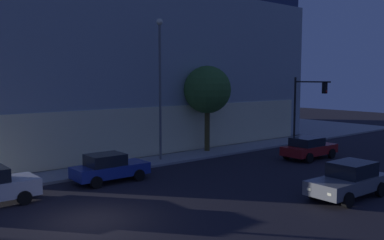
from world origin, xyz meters
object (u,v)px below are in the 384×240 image
Objects in this scene: street_lamp_sidewalk at (160,74)px; car_grey at (349,180)px; traffic_light_far_corner at (306,99)px; car_blue at (109,168)px; modern_building at (94,62)px; car_red at (309,148)px; sidewalk_tree at (207,90)px.

street_lamp_sidewalk reaches higher than car_grey.
traffic_light_far_corner is 16.99m from car_grey.
car_blue is 12.27m from car_grey.
modern_building is 6.96× the size of car_red.
traffic_light_far_corner reaches higher than car_blue.
sidewalk_tree is at bearing 18.33° from car_blue.
street_lamp_sidewalk is at bearing 145.80° from car_red.
modern_building is at bearing 65.81° from car_blue.
traffic_light_far_corner is 1.30× the size of car_red.
street_lamp_sidewalk reaches higher than traffic_light_far_corner.
modern_building is 4.64× the size of sidewalk_tree.
modern_building is 3.17× the size of street_lamp_sidewalk.
car_grey is at bearing -91.81° from modern_building.
car_grey is at bearing -133.95° from car_red.
car_grey is 1.07× the size of car_red.
car_red is (3.86, -6.36, -3.95)m from sidewalk_tree.
sidewalk_tree reaches higher than car_grey.
street_lamp_sidewalk reaches higher than car_red.
street_lamp_sidewalk is 2.06× the size of car_grey.
street_lamp_sidewalk reaches higher than sidewalk_tree.
street_lamp_sidewalk is 11.53m from car_red.
street_lamp_sidewalk is 13.76m from car_grey.
sidewalk_tree is (1.85, -14.87, -2.50)m from modern_building.
modern_building reaches higher than car_blue.
car_red is at bearing -58.76° from sidewalk_tree.
modern_building reaches higher than sidewalk_tree.
modern_building reaches higher than car_grey.
traffic_light_far_corner is at bearing -5.54° from street_lamp_sidewalk.
car_grey reaches higher than car_blue.
car_red is at bearing -74.96° from modern_building.
car_grey is at bearing -81.24° from street_lamp_sidewalk.
traffic_light_far_corner is 7.89m from car_red.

